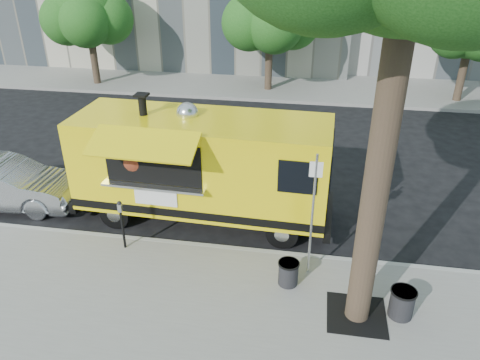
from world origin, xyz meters
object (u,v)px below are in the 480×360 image
object	(u,v)px
sign_post	(313,209)
far_tree_c	(474,21)
sedan	(4,184)
trash_bin_right	(288,272)
far_tree_a	(87,10)
parking_meter	(121,219)
far_tree_b	(270,13)
food_truck	(201,165)
trash_bin_left	(402,302)

from	to	relation	value
sign_post	far_tree_c	bearing A→B (deg)	65.19
sedan	trash_bin_right	distance (m)	8.72
far_tree_a	sedan	world-z (taller)	far_tree_a
far_tree_a	far_tree_c	distance (m)	18.00
far_tree_a	parking_meter	size ratio (longest dim) A/B	4.01
far_tree_b	sign_post	bearing A→B (deg)	-79.85
far_tree_c	food_truck	distance (m)	15.29
far_tree_c	trash_bin_left	world-z (taller)	far_tree_c
far_tree_c	trash_bin_right	bearing A→B (deg)	-115.45
far_tree_a	sedan	size ratio (longest dim) A/B	1.25
parking_meter	far_tree_b	bearing A→B (deg)	81.90
food_truck	trash_bin_left	world-z (taller)	food_truck
sign_post	sedan	xyz separation A→B (m)	(-8.82, 1.83, -1.14)
sign_post	parking_meter	distance (m)	4.64
far_tree_b	sedan	size ratio (longest dim) A/B	1.28
parking_meter	food_truck	size ratio (longest dim) A/B	0.19
far_tree_c	trash_bin_left	bearing A→B (deg)	-106.72
far_tree_a	parking_meter	world-z (taller)	far_tree_a
far_tree_b	trash_bin_right	size ratio (longest dim) A/B	9.59
sign_post	trash_bin_right	size ratio (longest dim) A/B	5.23
far_tree_c	far_tree_a	bearing A→B (deg)	-179.68
sign_post	trash_bin_right	distance (m)	1.54
sign_post	food_truck	distance (m)	3.69
sedan	trash_bin_left	xyz separation A→B (m)	(10.75, -2.94, -0.22)
far_tree_a	parking_meter	distance (m)	15.59
trash_bin_right	sign_post	bearing A→B (deg)	49.36
parking_meter	trash_bin_left	size ratio (longest dim) A/B	2.08
far_tree_b	sedan	world-z (taller)	far_tree_b
far_tree_c	trash_bin_left	distance (m)	16.05
food_truck	trash_bin_left	distance (m)	6.01
sign_post	far_tree_b	bearing A→B (deg)	100.15
far_tree_a	trash_bin_left	distance (m)	20.40
parking_meter	trash_bin_right	xyz separation A→B (m)	(4.13, -0.69, -0.52)
far_tree_a	trash_bin_right	xyz separation A→B (m)	(11.13, -14.34, -3.32)
parking_meter	sedan	distance (m)	4.58
parking_meter	trash_bin_left	bearing A→B (deg)	-11.42
sedan	trash_bin_right	bearing A→B (deg)	-108.85
far_tree_a	far_tree_b	size ratio (longest dim) A/B	0.97
sign_post	sedan	distance (m)	9.08
far_tree_a	far_tree_c	bearing A→B (deg)	0.32
sign_post	trash_bin_left	bearing A→B (deg)	-29.92
sign_post	trash_bin_left	xyz separation A→B (m)	(1.93, -1.11, -1.36)
trash_bin_left	trash_bin_right	world-z (taller)	trash_bin_left
sign_post	food_truck	xyz separation A→B (m)	(-3.01, 2.12, -0.21)
far_tree_c	sign_post	distance (m)	15.48
far_tree_c	parking_meter	size ratio (longest dim) A/B	3.90
far_tree_c	trash_bin_left	xyz separation A→B (m)	(-4.52, -15.06, -3.23)
food_truck	sign_post	bearing A→B (deg)	-33.10
trash_bin_right	sedan	bearing A→B (deg)	164.54
trash_bin_right	parking_meter	bearing A→B (deg)	170.45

